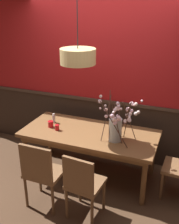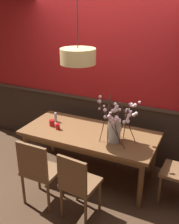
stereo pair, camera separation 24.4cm
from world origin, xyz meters
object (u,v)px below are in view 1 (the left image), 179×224
(chair_near_side_right, at_px, (83,183))
(candle_holder_nearer_center, at_px, (57,127))
(dining_table, at_px, (90,137))
(condiment_bottle, at_px, (54,118))
(candle_holder_nearer_edge, at_px, (51,124))
(chair_far_side_left, at_px, (91,120))
(chair_far_side_right, at_px, (121,126))
(pendant_lamp, at_px, (78,56))
(chair_near_side_left, at_px, (42,171))
(vase_with_blossoms, at_px, (117,126))

(chair_near_side_right, height_order, candle_holder_nearer_center, chair_near_side_right)
(dining_table, distance_m, condiment_bottle, 0.66)
(candle_holder_nearer_edge, bearing_deg, chair_far_side_left, 72.52)
(candle_holder_nearer_center, distance_m, candle_holder_nearer_edge, 0.15)
(chair_far_side_right, bearing_deg, chair_near_side_right, -90.27)
(candle_holder_nearer_center, relative_size, pendant_lamp, 0.08)
(dining_table, relative_size, condiment_bottle, 13.31)
(dining_table, distance_m, chair_near_side_right, 0.89)
(chair_near_side_right, relative_size, pendant_lamp, 0.86)
(chair_near_side_left, distance_m, chair_near_side_right, 0.56)
(chair_near_side_right, bearing_deg, chair_far_side_left, 108.19)
(chair_near_side_right, height_order, candle_holder_nearer_edge, chair_near_side_right)
(chair_far_side_left, bearing_deg, candle_holder_nearer_center, -98.76)
(dining_table, bearing_deg, chair_near_side_left, -109.82)
(dining_table, relative_size, chair_far_side_left, 2.12)
(condiment_bottle, bearing_deg, chair_near_side_left, -70.87)
(chair_far_side_left, height_order, chair_far_side_right, chair_far_side_right)
(dining_table, bearing_deg, chair_far_side_left, 109.90)
(candle_holder_nearer_center, distance_m, pendant_lamp, 1.09)
(chair_far_side_right, relative_size, chair_near_side_right, 1.02)
(chair_near_side_right, bearing_deg, candle_holder_nearer_edge, 137.13)
(chair_near_side_left, height_order, vase_with_blossoms, vase_with_blossoms)
(chair_near_side_right, distance_m, candle_holder_nearer_center, 1.05)
(chair_near_side_left, height_order, chair_far_side_left, chair_near_side_left)
(dining_table, height_order, chair_far_side_left, chair_far_side_left)
(dining_table, distance_m, candle_holder_nearer_edge, 0.62)
(candle_holder_nearer_edge, xyz_separation_m, pendant_lamp, (0.46, 0.01, 1.04))
(chair_near_side_right, height_order, condiment_bottle, chair_near_side_right)
(chair_far_side_left, relative_size, candle_holder_nearer_edge, 9.60)
(chair_far_side_right, distance_m, condiment_bottle, 1.19)
(chair_near_side_right, height_order, pendant_lamp, pendant_lamp)
(vase_with_blossoms, xyz_separation_m, candle_holder_nearer_center, (-0.89, -0.01, -0.18))
(chair_far_side_left, height_order, condiment_bottle, chair_far_side_left)
(candle_holder_nearer_edge, bearing_deg, chair_near_side_right, -42.87)
(candle_holder_nearer_edge, distance_m, pendant_lamp, 1.14)
(vase_with_blossoms, relative_size, condiment_bottle, 4.65)
(chair_far_side_left, height_order, chair_near_side_right, chair_far_side_left)
(chair_far_side_left, bearing_deg, candle_holder_nearer_edge, -107.48)
(chair_near_side_left, xyz_separation_m, condiment_bottle, (-0.33, 0.95, 0.27))
(chair_far_side_right, height_order, candle_holder_nearer_center, chair_far_side_right)
(condiment_bottle, height_order, pendant_lamp, pendant_lamp)
(dining_table, distance_m, chair_far_side_right, 0.89)
(candle_holder_nearer_edge, bearing_deg, candle_holder_nearer_center, -22.96)
(condiment_bottle, relative_size, pendant_lamp, 0.14)
(candle_holder_nearer_center, xyz_separation_m, pendant_lamp, (0.32, 0.06, 1.04))
(chair_far_side_left, height_order, pendant_lamp, pendant_lamp)
(vase_with_blossoms, bearing_deg, pendant_lamp, 174.52)
(chair_near_side_left, bearing_deg, vase_with_blossoms, 45.35)
(pendant_lamp, bearing_deg, chair_near_side_left, -101.74)
(vase_with_blossoms, bearing_deg, chair_near_side_right, -103.48)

